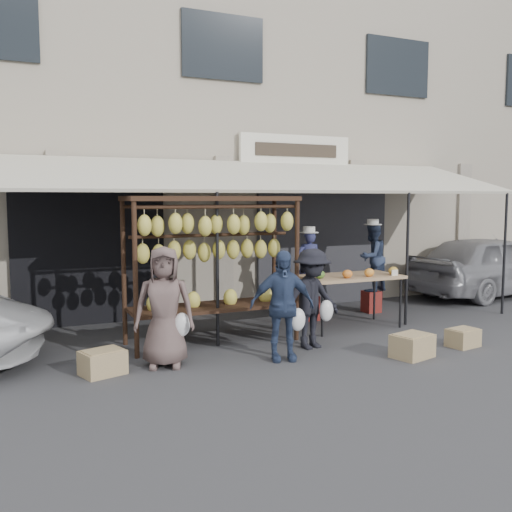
% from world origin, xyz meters
% --- Properties ---
extents(ground_plane, '(90.00, 90.00, 0.00)m').
position_xyz_m(ground_plane, '(0.00, 0.00, 0.00)').
color(ground_plane, '#2D2D30').
extents(shophouse, '(24.00, 6.15, 7.30)m').
position_xyz_m(shophouse, '(-0.00, 6.50, 3.65)').
color(shophouse, gray).
rests_on(shophouse, ground_plane).
extents(awning, '(10.00, 2.35, 2.92)m').
position_xyz_m(awning, '(0.01, 2.28, 2.57)').
color(awning, beige).
rests_on(awning, ground_plane).
extents(banana_rack, '(2.60, 0.90, 2.24)m').
position_xyz_m(banana_rack, '(-1.01, 1.32, 1.57)').
color(banana_rack, black).
rests_on(banana_rack, ground_plane).
extents(produce_table, '(1.70, 0.90, 1.04)m').
position_xyz_m(produce_table, '(1.49, 1.33, 0.86)').
color(produce_table, tan).
rests_on(produce_table, ground_plane).
extents(vendor_left, '(0.49, 0.39, 1.18)m').
position_xyz_m(vendor_left, '(1.14, 2.19, 1.04)').
color(vendor_left, navy).
rests_on(vendor_left, stool_left).
extents(vendor_right, '(0.76, 0.67, 1.32)m').
position_xyz_m(vendor_right, '(2.60, 2.31, 1.07)').
color(vendor_right, '#2A3753').
rests_on(vendor_right, stool_right).
extents(customer_left, '(0.89, 0.72, 1.59)m').
position_xyz_m(customer_left, '(-2.00, 0.44, 0.79)').
color(customer_left, brown).
rests_on(customer_left, ground_plane).
extents(customer_mid, '(0.95, 0.58, 1.51)m').
position_xyz_m(customer_mid, '(-0.46, 0.09, 0.75)').
color(customer_mid, navy).
rests_on(customer_mid, ground_plane).
extents(customer_right, '(1.04, 0.72, 1.47)m').
position_xyz_m(customer_right, '(0.22, 0.46, 0.74)').
color(customer_right, black).
rests_on(customer_right, ground_plane).
extents(stool_left, '(0.36, 0.36, 0.45)m').
position_xyz_m(stool_left, '(1.14, 2.19, 0.22)').
color(stool_left, maroon).
rests_on(stool_left, ground_plane).
extents(stool_right, '(0.33, 0.33, 0.41)m').
position_xyz_m(stool_right, '(2.60, 2.31, 0.21)').
color(stool_right, maroon).
rests_on(stool_right, ground_plane).
extents(crate_near_a, '(0.62, 0.53, 0.32)m').
position_xyz_m(crate_near_a, '(1.25, -0.55, 0.16)').
color(crate_near_a, tan).
rests_on(crate_near_a, ground_plane).
extents(crate_near_b, '(0.49, 0.41, 0.27)m').
position_xyz_m(crate_near_b, '(2.32, -0.40, 0.13)').
color(crate_near_b, tan).
rests_on(crate_near_b, ground_plane).
extents(crate_far, '(0.60, 0.52, 0.31)m').
position_xyz_m(crate_far, '(-2.81, 0.42, 0.15)').
color(crate_far, tan).
rests_on(crate_far, ground_plane).
extents(sedan, '(4.27, 2.13, 1.40)m').
position_xyz_m(sedan, '(6.14, 2.75, 0.70)').
color(sedan, gray).
rests_on(sedan, ground_plane).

